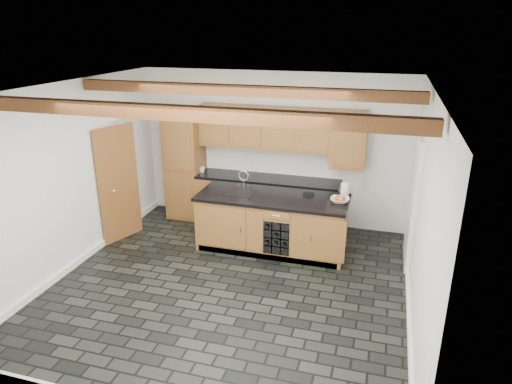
% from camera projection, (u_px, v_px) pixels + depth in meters
% --- Properties ---
extents(ground, '(5.00, 5.00, 0.00)m').
position_uv_depth(ground, '(230.00, 284.00, 6.64)').
color(ground, black).
rests_on(ground, ground).
extents(room_shell, '(5.01, 5.00, 5.00)m').
position_uv_depth(room_shell, '(234.00, 173.00, 6.61)').
color(room_shell, white).
rests_on(room_shell, ground).
extents(back_cabinetry, '(3.65, 0.62, 2.20)m').
position_uv_depth(back_cabinetry, '(250.00, 173.00, 8.41)').
color(back_cabinetry, olive).
rests_on(back_cabinetry, ground).
extents(island, '(2.48, 0.96, 0.93)m').
position_uv_depth(island, '(272.00, 223.00, 7.55)').
color(island, olive).
rests_on(island, ground).
extents(faucet, '(0.45, 0.40, 0.34)m').
position_uv_depth(faucet, '(241.00, 190.00, 7.57)').
color(faucet, black).
rests_on(faucet, island).
extents(kitchen_scale, '(0.17, 0.11, 0.05)m').
position_uv_depth(kitchen_scale, '(309.00, 193.00, 7.46)').
color(kitchen_scale, black).
rests_on(kitchen_scale, island).
extents(fruit_bowl, '(0.30, 0.30, 0.07)m').
position_uv_depth(fruit_bowl, '(340.00, 200.00, 7.14)').
color(fruit_bowl, beige).
rests_on(fruit_bowl, island).
extents(fruit_cluster, '(0.16, 0.17, 0.07)m').
position_uv_depth(fruit_cluster, '(340.00, 198.00, 7.12)').
color(fruit_cluster, red).
rests_on(fruit_cluster, fruit_bowl).
extents(paper_towel, '(0.13, 0.13, 0.22)m').
position_uv_depth(paper_towel, '(345.00, 190.00, 7.38)').
color(paper_towel, white).
rests_on(paper_towel, island).
extents(mug, '(0.11, 0.11, 0.10)m').
position_uv_depth(mug, '(202.00, 170.00, 8.60)').
color(mug, white).
rests_on(mug, back_cabinetry).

